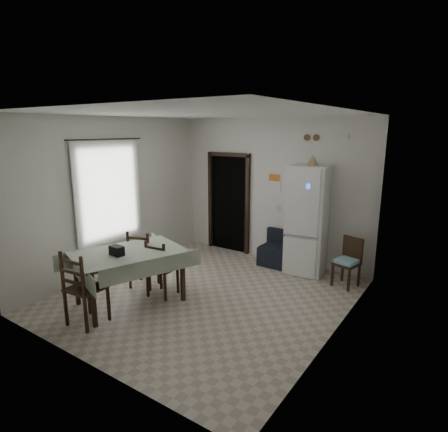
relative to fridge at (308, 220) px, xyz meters
name	(u,v)px	position (x,y,z in m)	size (l,w,h in m)	color
ground	(207,296)	(-0.92, -1.93, -1.02)	(4.50, 4.50, 0.00)	#C0B19C
ceiling	(205,113)	(-0.92, -1.93, 1.88)	(4.20, 4.50, 0.02)	white
wall_back	(272,190)	(-0.92, 0.32, 0.43)	(4.20, 0.02, 2.90)	white
wall_front	(80,246)	(-0.92, -4.18, 0.43)	(4.20, 0.02, 2.90)	white
wall_left	(116,196)	(-3.02, -1.93, 0.43)	(0.02, 4.50, 2.90)	white
wall_right	(340,229)	(1.18, -1.93, 0.43)	(0.02, 4.50, 2.90)	white
doorway	(234,202)	(-1.97, 0.52, 0.04)	(1.06, 0.52, 2.22)	black
window_recess	(105,192)	(-3.07, -2.13, 0.53)	(0.10, 1.20, 1.60)	silver
curtain	(109,193)	(-2.96, -2.13, 0.53)	(0.02, 1.45, 1.85)	silver
curtain_rod	(106,139)	(-2.95, -2.13, 1.48)	(0.02, 0.02, 1.60)	black
calendar	(274,182)	(-0.87, 0.31, 0.60)	(0.28, 0.02, 0.40)	white
calendar_image	(274,178)	(-0.87, 0.30, 0.70)	(0.24, 0.01, 0.14)	orange
light_switch	(278,208)	(-0.77, 0.31, 0.08)	(0.08, 0.02, 0.12)	beige
vent_left	(307,137)	(-0.22, 0.30, 1.50)	(0.12, 0.12, 0.03)	brown
vent_right	(316,138)	(-0.04, 0.30, 1.50)	(0.12, 0.12, 0.03)	brown
emergency_light	(341,136)	(0.43, 0.28, 1.53)	(0.25, 0.07, 0.09)	white
fridge	(308,220)	(0.00, 0.00, 0.00)	(0.66, 0.66, 2.04)	white
tan_cone	(313,160)	(0.04, -0.03, 1.12)	(0.23, 0.23, 0.19)	tan
navy_seat	(276,248)	(-0.65, 0.00, -0.67)	(0.58, 0.56, 0.70)	black
corner_chair	(347,263)	(0.83, -0.26, -0.59)	(0.37, 0.37, 0.86)	black
dining_table	(130,277)	(-1.77, -2.80, -0.60)	(1.06, 1.61, 0.84)	#9CAC93
black_bag	(117,251)	(-1.77, -3.01, -0.11)	(0.22, 0.13, 0.14)	black
dining_chair_far_left	(144,258)	(-2.07, -2.20, -0.52)	(0.43, 0.43, 1.01)	black
dining_chair_far_right	(162,268)	(-1.54, -2.31, -0.55)	(0.41, 0.41, 0.95)	black
dining_chair_near_head	(86,287)	(-1.77, -3.58, -0.48)	(0.46, 0.46, 1.08)	black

